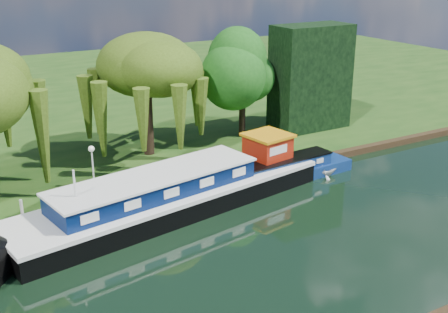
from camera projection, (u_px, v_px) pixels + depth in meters
ground at (158, 280)px, 24.41m from camera, size 120.00×120.00×0.00m
far_bank at (12, 105)px, 52.09m from camera, size 120.00×52.00×0.45m
dutch_barge at (174, 194)px, 30.84m from camera, size 19.03×7.25×3.92m
narrowboat at (276, 175)px, 34.56m from camera, size 11.28×2.59×1.63m
white_cruiser at (322, 176)px, 35.92m from camera, size 2.33×2.15×1.02m
willow_right at (146, 78)px, 36.85m from camera, size 5.96×5.96×7.26m
tree_far_right at (243, 73)px, 40.76m from camera, size 4.27×4.27×6.99m
conifer_hedge at (310, 77)px, 43.22m from camera, size 6.00×3.00×8.00m
lamppost at (92, 156)px, 32.40m from camera, size 0.36×0.36×2.56m
mooring_posts at (88, 195)px, 30.72m from camera, size 19.16×0.16×1.00m
reeds_near at (405, 313)px, 21.26m from camera, size 33.70×1.50×1.10m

